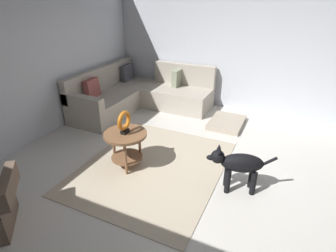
{
  "coord_description": "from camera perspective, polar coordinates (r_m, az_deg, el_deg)",
  "views": [
    {
      "loc": [
        -2.7,
        -0.88,
        2.28
      ],
      "look_at": [
        0.45,
        0.6,
        0.55
      ],
      "focal_mm": 28.86,
      "sensor_mm": 36.0,
      "label": 1
    }
  ],
  "objects": [
    {
      "name": "torus_sculpture",
      "position": [
        3.69,
        -9.22,
        0.9
      ],
      "size": [
        0.28,
        0.08,
        0.33
      ],
      "color": "black",
      "rests_on": "side_table"
    },
    {
      "name": "side_table",
      "position": [
        3.82,
        -8.91,
        -3.09
      ],
      "size": [
        0.6,
        0.6,
        0.54
      ],
      "color": "brown",
      "rests_on": "ground_plane"
    },
    {
      "name": "ground_plane",
      "position": [
        3.67,
        5.64,
        -13.1
      ],
      "size": [
        6.0,
        6.0,
        0.1
      ],
      "primitive_type": "cube",
      "color": "silver"
    },
    {
      "name": "sectional_couch",
      "position": [
        5.86,
        -6.16,
        6.44
      ],
      "size": [
        2.2,
        2.25,
        0.88
      ],
      "color": "#B2A899",
      "rests_on": "ground_plane"
    },
    {
      "name": "area_rug",
      "position": [
        3.97,
        -3.18,
        -8.54
      ],
      "size": [
        2.3,
        1.9,
        0.01
      ],
      "primitive_type": "cube",
      "color": "#BCAD93",
      "rests_on": "ground_plane"
    },
    {
      "name": "wall_right",
      "position": [
        5.78,
        16.76,
        16.12
      ],
      "size": [
        0.12,
        6.0,
        2.7
      ],
      "primitive_type": "cube",
      "color": "silver",
      "rests_on": "ground_plane"
    },
    {
      "name": "wall_back",
      "position": [
        4.77,
        -29.65,
        11.83
      ],
      "size": [
        6.0,
        0.12,
        2.7
      ],
      "primitive_type": "cube",
      "color": "silver",
      "rests_on": "ground_plane"
    },
    {
      "name": "dog_bed_mat",
      "position": [
        5.27,
        12.28,
        0.71
      ],
      "size": [
        0.8,
        0.6,
        0.09
      ],
      "primitive_type": "cube",
      "color": "#B2A38E",
      "rests_on": "ground_plane"
    },
    {
      "name": "dog",
      "position": [
        3.46,
        14.6,
        -7.88
      ],
      "size": [
        0.38,
        0.82,
        0.63
      ],
      "rotation": [
        0.0,
        0.0,
        0.33
      ],
      "color": "black",
      "rests_on": "ground_plane"
    },
    {
      "name": "dog_toy_ball",
      "position": [
        4.25,
        17.34,
        -6.74
      ],
      "size": [
        0.08,
        0.08,
        0.08
      ],
      "primitive_type": "sphere",
      "color": "silver",
      "rests_on": "ground_plane"
    }
  ]
}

